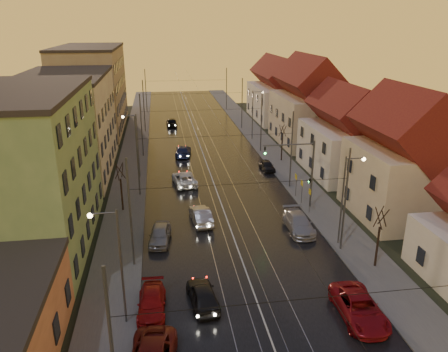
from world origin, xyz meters
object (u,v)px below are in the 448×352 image
driving_car_2 (184,179)px  parked_right_2 (267,166)px  parked_left_2 (152,303)px  driving_car_0 (203,295)px  parked_right_1 (299,223)px  street_lamp_3 (254,110)px  parked_left_3 (160,234)px  traffic_light_mast (303,166)px  driving_car_1 (201,215)px  street_lamp_1 (346,192)px  street_lamp_2 (135,140)px  driving_car_3 (183,151)px  parked_right_0 (359,308)px  driving_car_4 (172,122)px  street_lamp_0 (115,257)px

driving_car_2 → parked_right_2: 11.60m
driving_car_2 → parked_left_2: driving_car_2 is taller
driving_car_2 → driving_car_0: bearing=82.5°
driving_car_0 → parked_right_1: bearing=-141.4°
street_lamp_3 → driving_car_0: 44.83m
parked_left_3 → parked_left_2: bearing=-86.9°
traffic_light_mast → driving_car_0: size_ratio=1.63×
street_lamp_3 → parked_left_3: street_lamp_3 is taller
traffic_light_mast → parked_left_3: traffic_light_mast is taller
traffic_light_mast → driving_car_1: traffic_light_mast is taller
street_lamp_1 → parked_left_2: bearing=-156.8°
street_lamp_2 → driving_car_3: street_lamp_2 is taller
driving_car_3 → parked_right_0: size_ratio=0.93×
street_lamp_3 → driving_car_4: street_lamp_3 is taller
street_lamp_2 → driving_car_4: size_ratio=1.76×
driving_car_3 → parked_right_2: 13.21m
street_lamp_1 → parked_right_1: 5.92m
parked_left_2 → parked_right_0: 13.64m
street_lamp_3 → parked_right_1: bearing=-95.0°
driving_car_2 → driving_car_3: bearing=-99.7°
street_lamp_3 → parked_left_3: (-15.62, -33.25, -4.15)m
driving_car_2 → driving_car_3: size_ratio=1.04×
street_lamp_2 → street_lamp_0: bearing=-90.0°
street_lamp_3 → driving_car_1: size_ratio=1.72×
street_lamp_1 → driving_car_0: street_lamp_1 is taller
street_lamp_0 → driving_car_0: size_ratio=1.81×
driving_car_0 → driving_car_1: 12.93m
driving_car_2 → driving_car_3: (0.57, 11.90, 0.00)m
street_lamp_3 → parked_left_2: (-16.27, -42.98, -4.24)m
driving_car_2 → parked_right_1: size_ratio=1.00×
street_lamp_1 → parked_right_1: street_lamp_1 is taller
parked_right_1 → street_lamp_1: bearing=-45.2°
parked_left_2 → street_lamp_1: bearing=25.3°
driving_car_0 → driving_car_4: 54.44m
driving_car_1 → parked_left_3: 5.18m
traffic_light_mast → driving_car_2: bearing=142.7°
parked_right_0 → parked_left_2: bearing=170.5°
driving_car_3 → parked_left_3: driving_car_3 is taller
driving_car_2 → parked_right_0: parked_right_0 is taller
traffic_light_mast → driving_car_1: (-10.58, -1.87, -3.83)m
traffic_light_mast → driving_car_1: size_ratio=1.54×
parked_left_3 → parked_right_2: parked_left_3 is taller
driving_car_3 → street_lamp_1: bearing=119.8°
parked_left_2 → parked_right_1: (13.37, 10.08, 0.12)m
parked_left_2 → parked_left_3: 9.75m
driving_car_0 → driving_car_2: size_ratio=0.83×
street_lamp_3 → parked_left_3: 36.97m
driving_car_4 → street_lamp_3: bearing=137.1°
street_lamp_3 → parked_right_1: street_lamp_3 is taller
parked_left_3 → parked_right_1: 12.72m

